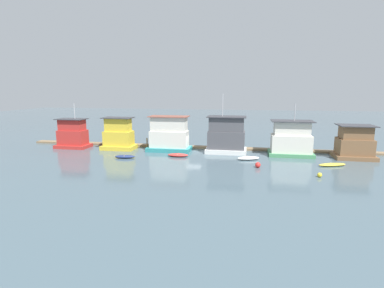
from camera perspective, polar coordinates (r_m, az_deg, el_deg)
name	(u,v)px	position (r m, az deg, el deg)	size (l,w,h in m)	color
ground_plane	(193,152)	(47.55, 0.22, -1.45)	(200.00, 200.00, 0.00)	#475B66
dock_walkway	(196,147)	(50.48, 0.84, -0.58)	(59.60, 1.54, 0.30)	#846B4C
houseboat_red	(73,135)	(54.28, -21.78, 1.62)	(5.37, 3.45, 7.44)	red
houseboat_yellow	(119,136)	(50.50, -13.82, 1.57)	(5.34, 3.35, 5.26)	gold
houseboat_teal	(169,135)	(47.86, -4.37, 1.67)	(6.90, 3.75, 5.59)	teal
houseboat_white	(226,136)	(46.64, 6.57, 1.54)	(6.25, 3.87, 9.09)	white
houseboat_green	(291,140)	(46.76, 18.35, 0.74)	(6.41, 4.10, 7.76)	#4C9360
houseboat_brown	(354,144)	(48.45, 28.55, 0.05)	(5.37, 4.19, 4.79)	brown
dinghy_navy	(125,157)	(44.08, -12.66, -2.34)	(3.00, 1.52, 0.46)	navy
dinghy_red	(178,155)	(44.01, -2.69, -2.11)	(3.09, 1.44, 0.47)	red
dinghy_white	(248,158)	(42.84, 10.68, -2.64)	(3.48, 2.44, 0.45)	white
dinghy_yellow	(332,165)	(42.68, 25.14, -3.57)	(3.82, 2.17, 0.37)	yellow
mooring_post_centre	(285,147)	(49.01, 17.25, -0.50)	(0.30, 0.30, 1.78)	brown
mooring_post_far_right	(183,142)	(49.73, -1.76, 0.30)	(0.30, 0.30, 2.08)	brown
mooring_post_far_left	(147,143)	(51.43, -8.55, 0.25)	(0.21, 0.21, 1.60)	#846B4C
buoy_yellow	(320,175)	(36.75, 23.13, -5.44)	(0.52, 0.52, 0.52)	yellow
buoy_red	(258,165)	(38.72, 12.43, -3.92)	(0.70, 0.70, 0.70)	red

